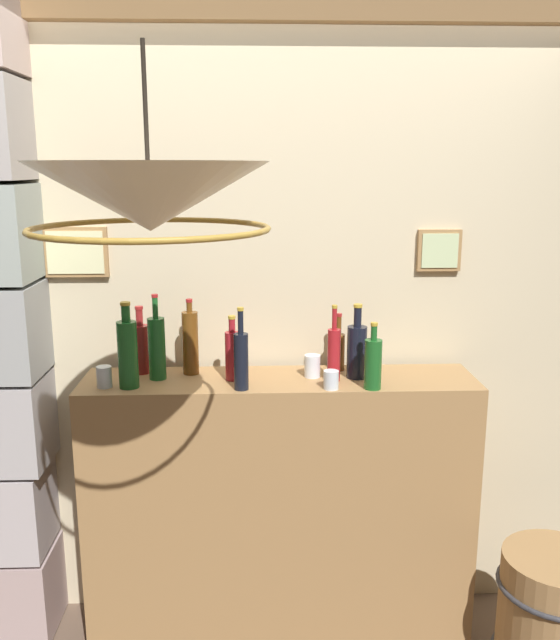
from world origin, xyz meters
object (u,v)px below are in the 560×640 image
Objects in this scene: liquor_bottle_tequila at (334,353)px; liquor_bottle_rye at (190,342)px; liquor_bottle_scotch at (141,347)px; glass_tumbler_shot at (312,366)px; pendant_lamp at (149,199)px; wooden_barrel at (552,621)px; glass_tumbler_highball at (104,377)px; liquor_bottle_amaro at (373,363)px; liquor_bottle_sherry at (128,352)px; liquor_bottle_bourbon at (157,347)px; liquor_bottle_mezcal at (232,354)px; liquor_bottle_brandy at (241,359)px; liquor_bottle_rum at (357,350)px; liquor_bottle_vermouth at (338,350)px; glass_tumbler_rocks at (331,380)px.

liquor_bottle_rye is at bearing 168.22° from liquor_bottle_tequila.
liquor_bottle_scotch is 3.09× the size of glass_tumbler_shot.
pendant_lamp is 1.16× the size of wooden_barrel.
liquor_bottle_rye is at bearing 26.88° from glass_tumbler_highball.
liquor_bottle_amaro is 0.74m from liquor_bottle_rye.
liquor_bottle_amaro is at bearing -14.64° from liquor_bottle_scotch.
liquor_bottle_sherry is at bearing -142.92° from liquor_bottle_rye.
liquor_bottle_mezcal is at bearing -4.52° from liquor_bottle_bourbon.
liquor_bottle_brandy reaches higher than liquor_bottle_amaro.
glass_tumbler_highball is at bearing -173.10° from glass_tumbler_shot.
liquor_bottle_rum is (0.79, -0.02, -0.02)m from liquor_bottle_bourbon.
pendant_lamp reaches higher than liquor_bottle_mezcal.
liquor_bottle_tequila is at bearing -157.65° from liquor_bottle_rum.
liquor_bottle_rye is 1.76m from wooden_barrel.
liquor_bottle_brandy is 0.37m from liquor_bottle_tequila.
liquor_bottle_tequila is 0.58m from liquor_bottle_rye.
liquor_bottle_amaro is (0.53, -0.13, -0.00)m from liquor_bottle_mezcal.
liquor_bottle_rum is at bearing 15.64° from liquor_bottle_brandy.
liquor_bottle_vermouth reaches higher than wooden_barrel.
glass_tumbler_highball is at bearing -152.87° from liquor_bottle_bourbon.
wooden_barrel is at bearing -8.96° from glass_tumbler_highball.
liquor_bottle_amaro is 1.15m from pendant_lamp.
liquor_bottle_mezcal is 0.84× the size of liquor_bottle_rye.
liquor_bottle_brandy is at bearing -28.80° from liquor_bottle_scotch.
pendant_lamp is (-0.56, -0.63, 0.70)m from glass_tumbler_rocks.
liquor_bottle_bourbon is at bearing 156.68° from liquor_bottle_brandy.
liquor_bottle_tequila is at bearing 143.98° from liquor_bottle_amaro.
liquor_bottle_amaro is at bearing 41.34° from pendant_lamp.
liquor_bottle_vermouth is 1.32m from wooden_barrel.
liquor_bottle_bourbon reaches higher than liquor_bottle_vermouth.
liquor_bottle_amaro is at bearing -3.25° from glass_tumbler_highball.
liquor_bottle_mezcal is 0.55m from liquor_bottle_amaro.
pendant_lamp reaches higher than liquor_bottle_tequila.
glass_tumbler_rocks is at bearing 165.74° from wooden_barrel.
glass_tumbler_highball is at bearing -153.12° from liquor_bottle_rye.
liquor_bottle_rye reaches higher than liquor_bottle_mezcal.
glass_tumbler_shot is (-0.17, 0.02, -0.07)m from liquor_bottle_rum.
glass_tumbler_rocks is at bearing -103.27° from liquor_bottle_vermouth.
liquor_bottle_sherry is at bearing 107.00° from pendant_lamp.
liquor_bottle_rum is 0.12m from liquor_bottle_vermouth.
liquor_bottle_rye reaches higher than liquor_bottle_scotch.
liquor_bottle_rye is at bearing 135.14° from liquor_bottle_brandy.
liquor_bottle_scotch reaches higher than liquor_bottle_amaro.
glass_tumbler_shot is at bearing 144.72° from liquor_bottle_tequila.
pendant_lamp is at bearing -128.46° from liquor_bottle_tequila.
liquor_bottle_scotch is at bearing 102.40° from pendant_lamp.
liquor_bottle_rum is 0.98m from glass_tumbler_highball.
liquor_bottle_rye is (-0.57, 0.12, 0.02)m from liquor_bottle_tequila.
liquor_bottle_vermouth is at bearing 76.73° from glass_tumbler_rocks.
liquor_bottle_vermouth reaches higher than glass_tumbler_rocks.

